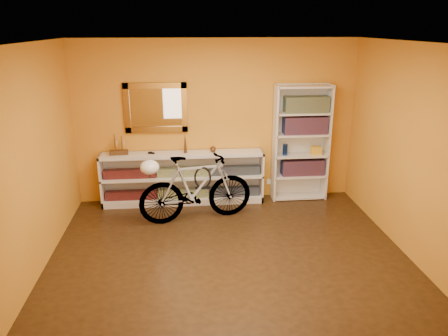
{
  "coord_description": "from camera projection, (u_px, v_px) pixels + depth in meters",
  "views": [
    {
      "loc": [
        -0.52,
        -4.76,
        2.78
      ],
      "look_at": [
        0.0,
        0.7,
        0.95
      ],
      "focal_mm": 34.43,
      "sensor_mm": 36.0,
      "label": 1
    }
  ],
  "objects": [
    {
      "name": "wall_socket",
      "position": [
        269.0,
        182.0,
        7.3
      ],
      "size": [
        0.09,
        0.02,
        0.09
      ],
      "primitive_type": "cube",
      "color": "silver",
      "rests_on": "back_wall"
    },
    {
      "name": "bronze_ornament",
      "position": [
        185.0,
        143.0,
        6.77
      ],
      "size": [
        0.06,
        0.06,
        0.33
      ],
      "primitive_type": "cone",
      "color": "#4F321B",
      "rests_on": "console_unit"
    },
    {
      "name": "bicycle",
      "position": [
        196.0,
        188.0,
        6.29
      ],
      "size": [
        0.77,
        1.78,
        1.01
      ],
      "primitive_type": "imported",
      "rotation": [
        0.0,
        0.0,
        1.77
      ],
      "color": "silver",
      "rests_on": "floor"
    },
    {
      "name": "travel_mug",
      "position": [
        285.0,
        150.0,
        6.97
      ],
      "size": [
        0.08,
        0.08,
        0.18
      ],
      "primitive_type": "cylinder",
      "color": "navy",
      "rests_on": "bookcase"
    },
    {
      "name": "gilt_mirror",
      "position": [
        156.0,
        108.0,
        6.7
      ],
      "size": [
        0.98,
        0.06,
        0.78
      ],
      "primitive_type": "cube",
      "color": "brown",
      "rests_on": "back_wall"
    },
    {
      "name": "left_wall",
      "position": [
        30.0,
        164.0,
        4.81
      ],
      "size": [
        0.01,
        4.0,
        2.6
      ],
      "primitive_type": "cube",
      "color": "orange",
      "rests_on": "ground"
    },
    {
      "name": "floor",
      "position": [
        229.0,
        257.0,
        5.42
      ],
      "size": [
        4.5,
        4.0,
        0.01
      ],
      "primitive_type": "cube",
      "color": "black",
      "rests_on": "ground"
    },
    {
      "name": "ceiling",
      "position": [
        230.0,
        42.0,
        4.6
      ],
      "size": [
        4.5,
        4.0,
        0.01
      ],
      "primitive_type": "cube",
      "color": "silver",
      "rests_on": "ground"
    },
    {
      "name": "u_lock",
      "position": [
        203.0,
        178.0,
        6.27
      ],
      "size": [
        0.25,
        0.03,
        0.25
      ],
      "primitive_type": "torus",
      "rotation": [
        1.57,
        0.0,
        0.0
      ],
      "color": "black",
      "rests_on": "bicycle"
    },
    {
      "name": "toy_car",
      "position": [
        151.0,
        154.0,
        6.77
      ],
      "size": [
        0.0,
        0.0,
        0.0
      ],
      "primitive_type": "imported",
      "rotation": [
        0.0,
        0.0,
        1.3
      ],
      "color": "black",
      "rests_on": "console_unit"
    },
    {
      "name": "back_wall",
      "position": [
        216.0,
        122.0,
        6.9
      ],
      "size": [
        4.5,
        0.01,
        2.6
      ],
      "primitive_type": "cube",
      "color": "orange",
      "rests_on": "ground"
    },
    {
      "name": "red_tin",
      "position": [
        290.0,
        107.0,
        6.8
      ],
      "size": [
        0.14,
        0.14,
        0.16
      ],
      "primitive_type": "cube",
      "rotation": [
        0.0,
        0.0,
        -0.07
      ],
      "color": "maroon",
      "rests_on": "bookcase"
    },
    {
      "name": "model_ship",
      "position": [
        118.0,
        144.0,
        6.67
      ],
      "size": [
        0.29,
        0.12,
        0.34
      ],
      "primitive_type": null,
      "rotation": [
        0.0,
        0.0,
        0.06
      ],
      "color": "#3D2511",
      "rests_on": "console_unit"
    },
    {
      "name": "console_unit",
      "position": [
        183.0,
        178.0,
        6.95
      ],
      "size": [
        2.6,
        0.35,
        0.85
      ],
      "primitive_type": null,
      "color": "silver",
      "rests_on": "floor"
    },
    {
      "name": "decorative_orb",
      "position": [
        213.0,
        149.0,
        6.84
      ],
      "size": [
        0.1,
        0.1,
        0.1
      ],
      "primitive_type": "sphere",
      "color": "#4F321B",
      "rests_on": "console_unit"
    },
    {
      "name": "cd_row_lower",
      "position": [
        183.0,
        193.0,
        7.01
      ],
      "size": [
        2.5,
        0.13,
        0.14
      ],
      "primitive_type": "cube",
      "color": "black",
      "rests_on": "console_unit"
    },
    {
      "name": "book_row_b",
      "position": [
        305.0,
        125.0,
        6.89
      ],
      "size": [
        0.7,
        0.22,
        0.28
      ],
      "primitive_type": "cube",
      "color": "maroon",
      "rests_on": "bookcase"
    },
    {
      "name": "bookcase",
      "position": [
        301.0,
        143.0,
        6.98
      ],
      "size": [
        0.9,
        0.3,
        1.9
      ],
      "primitive_type": null,
      "color": "silver",
      "rests_on": "floor"
    },
    {
      "name": "yellow_bag",
      "position": [
        316.0,
        151.0,
        7.0
      ],
      "size": [
        0.18,
        0.13,
        0.14
      ],
      "primitive_type": "cube",
      "rotation": [
        0.0,
        0.0,
        -0.09
      ],
      "color": "gold",
      "rests_on": "bookcase"
    },
    {
      "name": "cd_row_upper",
      "position": [
        183.0,
        172.0,
        6.9
      ],
      "size": [
        2.5,
        0.13,
        0.14
      ],
      "primitive_type": "cube",
      "color": "navy",
      "rests_on": "console_unit"
    },
    {
      "name": "helmet",
      "position": [
        150.0,
        167.0,
        5.99
      ],
      "size": [
        0.27,
        0.26,
        0.2
      ],
      "primitive_type": "ellipsoid",
      "color": "white",
      "rests_on": "bicycle"
    },
    {
      "name": "book_row_a",
      "position": [
        302.0,
        167.0,
        7.11
      ],
      "size": [
        0.7,
        0.22,
        0.26
      ],
      "primitive_type": "cube",
      "color": "maroon",
      "rests_on": "bookcase"
    },
    {
      "name": "right_wall",
      "position": [
        414.0,
        153.0,
        5.21
      ],
      "size": [
        0.01,
        4.0,
        2.6
      ],
      "primitive_type": "cube",
      "color": "orange",
      "rests_on": "ground"
    },
    {
      "name": "book_row_c",
      "position": [
        306.0,
        104.0,
        6.78
      ],
      "size": [
        0.7,
        0.22,
        0.25
      ],
      "primitive_type": "cube",
      "color": "#1B525F",
      "rests_on": "bookcase"
    }
  ]
}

